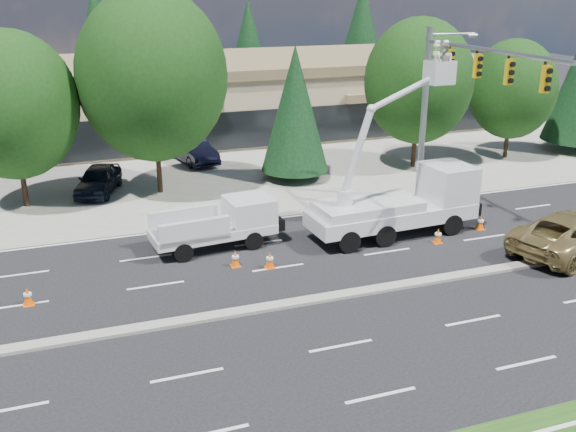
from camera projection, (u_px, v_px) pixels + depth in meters
name	position (u px, v px, depth m)	size (l,w,h in m)	color
ground	(306.00, 302.00, 23.51)	(140.00, 140.00, 0.00)	black
concrete_apron	(195.00, 165.00, 41.25)	(140.00, 22.00, 0.01)	gray
road_median	(306.00, 301.00, 23.49)	(120.00, 0.55, 0.12)	gray
strip_mall	(167.00, 96.00, 49.12)	(50.40, 15.40, 5.50)	tan
tree_front_c	(12.00, 105.00, 31.90)	(6.50, 6.50, 9.02)	#332114
tree_front_d	(152.00, 76.00, 33.68)	(7.91, 7.91, 10.97)	#332114
tree_front_e	(295.00, 109.00, 36.93)	(3.96, 3.96, 7.81)	#332114
tree_front_f	(419.00, 81.00, 39.01)	(6.64, 6.64, 9.21)	#332114
tree_front_g	(513.00, 89.00, 41.48)	(5.59, 5.59, 7.75)	#332114
tree_back_b	(98.00, 42.00, 57.46)	(5.67, 5.67, 11.18)	#332114
tree_back_c	(249.00, 47.00, 62.09)	(4.88, 4.88, 9.62)	#332114
tree_back_d	(361.00, 34.00, 65.51)	(5.74, 5.74, 11.31)	#332114
signal_mast	(450.00, 93.00, 30.80)	(2.76, 10.16, 9.00)	gray
utility_pickup	(222.00, 228.00, 28.26)	(5.58, 2.54, 2.08)	silver
bucket_truck	(406.00, 194.00, 29.44)	(8.07, 2.98, 8.71)	silver
traffic_cone_a	(28.00, 296.00, 23.21)	(0.40, 0.40, 0.70)	#FB5907
traffic_cone_b	(235.00, 259.00, 26.37)	(0.40, 0.40, 0.70)	#FB5907
traffic_cone_c	(270.00, 260.00, 26.24)	(0.40, 0.40, 0.70)	#FB5907
traffic_cone_d	(438.00, 236.00, 28.76)	(0.40, 0.40, 0.70)	#FB5907
traffic_cone_e	(480.00, 223.00, 30.36)	(0.40, 0.40, 0.70)	#FB5907
minivan	(572.00, 233.00, 27.63)	(2.90, 6.30, 1.75)	#9F884D
parked_car_west	(98.00, 179.00, 35.50)	(1.83, 4.55, 1.55)	black
parked_car_east	(193.00, 150.00, 41.62)	(1.74, 5.00, 1.65)	black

